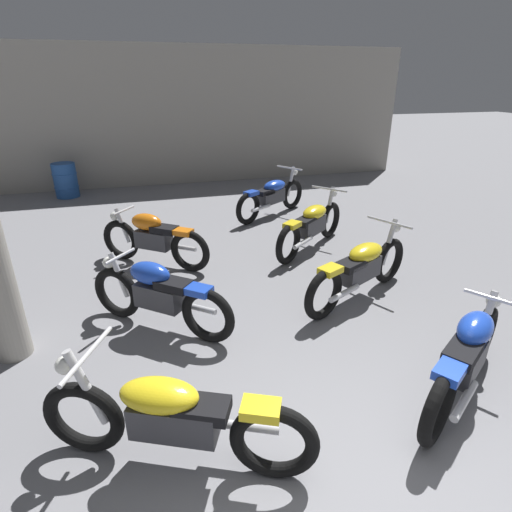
{
  "coord_description": "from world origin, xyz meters",
  "views": [
    {
      "loc": [
        -1.38,
        -1.39,
        2.77
      ],
      "look_at": [
        0.0,
        3.51,
        0.55
      ],
      "focal_mm": 28.66,
      "sensor_mm": 36.0,
      "label": 1
    }
  ],
  "objects_px": {
    "motorcycle_right_row_1": "(361,268)",
    "motorcycle_right_row_2": "(312,225)",
    "motorcycle_left_row_0": "(173,417)",
    "oil_drum": "(66,180)",
    "motorcycle_left_row_1": "(158,294)",
    "motorcycle_left_row_2": "(153,238)",
    "motorcycle_right_row_3": "(272,196)",
    "motorcycle_right_row_0": "(467,357)"
  },
  "relations": [
    {
      "from": "motorcycle_right_row_1",
      "to": "motorcycle_right_row_2",
      "type": "bearing_deg",
      "value": 88.04
    },
    {
      "from": "motorcycle_left_row_0",
      "to": "oil_drum",
      "type": "bearing_deg",
      "value": 102.21
    },
    {
      "from": "motorcycle_left_row_0",
      "to": "motorcycle_left_row_1",
      "type": "xyz_separation_m",
      "value": [
        0.01,
        1.95,
        0.01
      ]
    },
    {
      "from": "motorcycle_left_row_0",
      "to": "oil_drum",
      "type": "height_order",
      "value": "motorcycle_left_row_0"
    },
    {
      "from": "motorcycle_left_row_1",
      "to": "motorcycle_left_row_2",
      "type": "distance_m",
      "value": 1.89
    },
    {
      "from": "motorcycle_left_row_0",
      "to": "motorcycle_right_row_1",
      "type": "distance_m",
      "value": 3.3
    },
    {
      "from": "motorcycle_left_row_1",
      "to": "motorcycle_right_row_3",
      "type": "relative_size",
      "value": 0.84
    },
    {
      "from": "motorcycle_left_row_0",
      "to": "motorcycle_right_row_0",
      "type": "height_order",
      "value": "motorcycle_left_row_0"
    },
    {
      "from": "motorcycle_left_row_0",
      "to": "motorcycle_left_row_1",
      "type": "relative_size",
      "value": 1.28
    },
    {
      "from": "motorcycle_right_row_1",
      "to": "oil_drum",
      "type": "xyz_separation_m",
      "value": [
        -4.52,
        6.69,
        -0.03
      ]
    },
    {
      "from": "motorcycle_left_row_1",
      "to": "oil_drum",
      "type": "distance_m",
      "value": 6.96
    },
    {
      "from": "motorcycle_right_row_1",
      "to": "motorcycle_right_row_3",
      "type": "bearing_deg",
      "value": 90.25
    },
    {
      "from": "motorcycle_right_row_2",
      "to": "oil_drum",
      "type": "relative_size",
      "value": 2.07
    },
    {
      "from": "motorcycle_right_row_1",
      "to": "motorcycle_right_row_0",
      "type": "bearing_deg",
      "value": -90.58
    },
    {
      "from": "motorcycle_left_row_0",
      "to": "motorcycle_right_row_1",
      "type": "bearing_deg",
      "value": 36.52
    },
    {
      "from": "motorcycle_left_row_2",
      "to": "oil_drum",
      "type": "relative_size",
      "value": 1.92
    },
    {
      "from": "motorcycle_right_row_0",
      "to": "motorcycle_right_row_1",
      "type": "distance_m",
      "value": 1.96
    },
    {
      "from": "motorcycle_left_row_0",
      "to": "motorcycle_right_row_2",
      "type": "height_order",
      "value": "same"
    },
    {
      "from": "motorcycle_right_row_0",
      "to": "motorcycle_right_row_3",
      "type": "height_order",
      "value": "motorcycle_right_row_3"
    },
    {
      "from": "motorcycle_right_row_0",
      "to": "motorcycle_right_row_3",
      "type": "relative_size",
      "value": 0.91
    },
    {
      "from": "motorcycle_left_row_1",
      "to": "motorcycle_right_row_1",
      "type": "bearing_deg",
      "value": 0.27
    },
    {
      "from": "motorcycle_right_row_0",
      "to": "motorcycle_right_row_2",
      "type": "distance_m",
      "value": 3.77
    },
    {
      "from": "motorcycle_left_row_1",
      "to": "motorcycle_right_row_1",
      "type": "height_order",
      "value": "motorcycle_right_row_1"
    },
    {
      "from": "motorcycle_right_row_2",
      "to": "oil_drum",
      "type": "height_order",
      "value": "motorcycle_right_row_2"
    },
    {
      "from": "motorcycle_right_row_0",
      "to": "oil_drum",
      "type": "distance_m",
      "value": 9.75
    },
    {
      "from": "motorcycle_right_row_0",
      "to": "motorcycle_left_row_0",
      "type": "bearing_deg",
      "value": 180.0
    },
    {
      "from": "motorcycle_left_row_1",
      "to": "motorcycle_left_row_2",
      "type": "bearing_deg",
      "value": 89.13
    },
    {
      "from": "motorcycle_right_row_2",
      "to": "motorcycle_right_row_3",
      "type": "height_order",
      "value": "same"
    },
    {
      "from": "motorcycle_left_row_0",
      "to": "motorcycle_right_row_0",
      "type": "bearing_deg",
      "value": -0.0
    },
    {
      "from": "motorcycle_right_row_2",
      "to": "motorcycle_left_row_1",
      "type": "bearing_deg",
      "value": -145.98
    },
    {
      "from": "motorcycle_right_row_1",
      "to": "motorcycle_right_row_2",
      "type": "xyz_separation_m",
      "value": [
        0.06,
        1.81,
        0.0
      ]
    },
    {
      "from": "motorcycle_right_row_1",
      "to": "motorcycle_left_row_2",
      "type": "bearing_deg",
      "value": 144.26
    },
    {
      "from": "motorcycle_left_row_1",
      "to": "motorcycle_right_row_0",
      "type": "xyz_separation_m",
      "value": [
        2.62,
        -1.95,
        0.0
      ]
    },
    {
      "from": "motorcycle_right_row_3",
      "to": "oil_drum",
      "type": "xyz_separation_m",
      "value": [
        -4.5,
        2.88,
        -0.03
      ]
    },
    {
      "from": "motorcycle_right_row_1",
      "to": "oil_drum",
      "type": "bearing_deg",
      "value": 124.06
    },
    {
      "from": "motorcycle_right_row_1",
      "to": "motorcycle_right_row_3",
      "type": "xyz_separation_m",
      "value": [
        -0.02,
        3.8,
        0.0
      ]
    },
    {
      "from": "motorcycle_left_row_1",
      "to": "motorcycle_right_row_3",
      "type": "bearing_deg",
      "value": 55.52
    },
    {
      "from": "motorcycle_right_row_3",
      "to": "motorcycle_right_row_2",
      "type": "bearing_deg",
      "value": -87.73
    },
    {
      "from": "motorcycle_left_row_2",
      "to": "motorcycle_left_row_0",
      "type": "bearing_deg",
      "value": -90.61
    },
    {
      "from": "motorcycle_right_row_3",
      "to": "oil_drum",
      "type": "distance_m",
      "value": 5.35
    },
    {
      "from": "motorcycle_left_row_1",
      "to": "motorcycle_right_row_0",
      "type": "relative_size",
      "value": 0.92
    },
    {
      "from": "motorcycle_left_row_0",
      "to": "motorcycle_left_row_1",
      "type": "height_order",
      "value": "motorcycle_left_row_0"
    }
  ]
}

